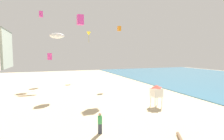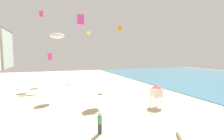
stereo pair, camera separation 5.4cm
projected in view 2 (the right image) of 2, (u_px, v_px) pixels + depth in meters
The scene contains 9 objects.
kite_flyer at pixel (100, 122), 13.47m from camera, with size 0.34×0.34×1.64m.
lifeguard_stand at pixel (156, 91), 20.32m from camera, with size 1.10×1.10×2.55m.
driftwood_log at pixel (181, 140), 12.28m from camera, with size 0.24×0.24×2.16m, color #7A6047.
kite_magenta_box at pixel (80, 20), 27.20m from camera, with size 0.96×0.96×1.51m.
kite_magenta_box_2 at pixel (50, 56), 34.30m from camera, with size 0.82×0.82×1.29m.
kite_magenta_box_3 at pixel (41, 14), 35.29m from camera, with size 0.73×0.73×1.14m.
kite_yellow_delta at pixel (89, 34), 41.54m from camera, with size 1.09×1.09×2.48m.
kite_white_parafoil at pixel (57, 36), 31.32m from camera, with size 2.52×0.70×0.98m.
kite_orange_box at pixel (119, 29), 33.15m from camera, with size 0.57×0.57×0.90m.
Camera 2 is at (-1.11, -5.90, 6.06)m, focal length 28.40 mm.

